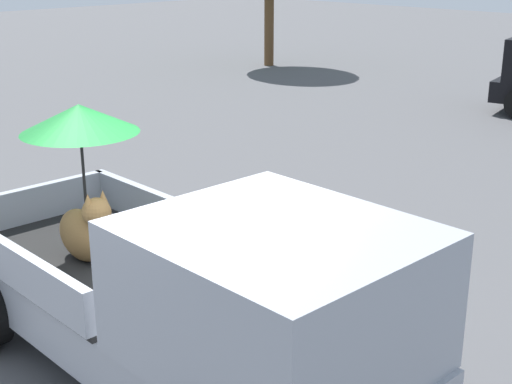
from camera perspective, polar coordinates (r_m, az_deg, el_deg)
The scene contains 2 objects.
ground_plane at distance 7.13m, azimuth -6.75°, elevation -14.09°, with size 80.00×80.00×0.00m, color #4C4C4F.
pickup_truck_main at distance 6.34m, azimuth -4.69°, elevation -8.31°, with size 5.09×2.34×2.39m.
Camera 1 is at (4.79, -3.63, 3.82)m, focal length 51.39 mm.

